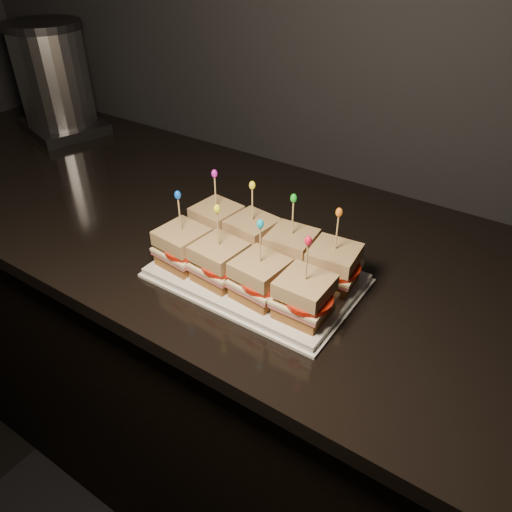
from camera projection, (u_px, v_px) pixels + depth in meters
The scene contains 64 objects.
cabinet at pixel (282, 394), 1.33m from camera, with size 2.52×0.70×0.88m, color black.
granite_slab at pixel (288, 253), 1.07m from camera, with size 2.56×0.74×0.03m, color black.
platter at pixel (256, 276), 0.96m from camera, with size 0.38×0.23×0.02m, color silver.
platter_rim at pixel (256, 278), 0.96m from camera, with size 0.39×0.25×0.01m, color silver.
sandwich_0_bread_bot at pixel (217, 233), 1.05m from camera, with size 0.08×0.08×0.02m, color brown.
sandwich_0_ham at pixel (217, 227), 1.04m from camera, with size 0.09×0.09×0.01m, color #C55457.
sandwich_0_cheese at pixel (217, 224), 1.03m from camera, with size 0.09×0.09×0.01m, color beige.
sandwich_0_tomato at pixel (220, 224), 1.02m from camera, with size 0.08×0.08×0.01m, color red.
sandwich_0_bread_top at pixel (216, 213), 1.02m from camera, with size 0.08×0.08×0.03m, color brown.
sandwich_0_pick at pixel (215, 194), 0.99m from camera, with size 0.00×0.00×0.09m, color tan.
sandwich_0_frill at pixel (214, 174), 0.97m from camera, with size 0.01×0.01×0.02m, color #C319B4.
sandwich_1_bread_bot at pixel (253, 247), 1.01m from camera, with size 0.08×0.08×0.02m, color brown.
sandwich_1_ham at pixel (252, 240), 1.00m from camera, with size 0.09×0.09×0.01m, color #C55457.
sandwich_1_cheese at pixel (252, 237), 0.99m from camera, with size 0.09×0.09×0.01m, color beige.
sandwich_1_tomato at pixel (256, 237), 0.98m from camera, with size 0.08×0.08×0.01m, color red.
sandwich_1_bread_top at pixel (252, 226), 0.98m from camera, with size 0.08×0.08×0.03m, color brown.
sandwich_1_pick at pixel (252, 206), 0.95m from camera, with size 0.00×0.00×0.09m, color tan.
sandwich_1_frill at pixel (252, 185), 0.93m from camera, with size 0.01×0.01×0.02m, color yellow.
sandwich_2_bread_bot at pixel (291, 261), 0.96m from camera, with size 0.08×0.08×0.02m, color brown.
sandwich_2_ham at pixel (291, 255), 0.96m from camera, with size 0.09×0.09×0.01m, color #C55457.
sandwich_2_cheese at pixel (291, 252), 0.95m from camera, with size 0.09×0.09×0.01m, color beige.
sandwich_2_tomato at pixel (295, 252), 0.94m from camera, with size 0.08×0.08×0.01m, color red.
sandwich_2_bread_top at pixel (292, 240), 0.94m from camera, with size 0.08×0.08×0.03m, color brown.
sandwich_2_pick at pixel (293, 220), 0.91m from camera, with size 0.00×0.00×0.09m, color tan.
sandwich_2_frill at pixel (294, 198), 0.89m from camera, with size 0.01×0.01×0.02m, color green.
sandwich_3_bread_bot at pixel (332, 277), 0.92m from camera, with size 0.08×0.08×0.02m, color brown.
sandwich_3_ham at pixel (333, 270), 0.91m from camera, with size 0.09×0.09×0.01m, color #C55457.
sandwich_3_cheese at pixel (333, 267), 0.91m from camera, with size 0.09×0.09×0.01m, color beige.
sandwich_3_tomato at pixel (338, 268), 0.90m from camera, with size 0.08×0.08×0.01m, color red.
sandwich_3_bread_top at pixel (334, 255), 0.90m from camera, with size 0.08×0.08×0.03m, color brown.
sandwich_3_pick at pixel (337, 235), 0.87m from camera, with size 0.00×0.00×0.09m, color tan.
sandwich_3_frill at pixel (339, 212), 0.84m from camera, with size 0.01×0.01×0.02m, color orange.
sandwich_4_bread_bot at pixel (184, 258), 0.97m from camera, with size 0.08×0.08×0.02m, color brown.
sandwich_4_ham at pixel (183, 251), 0.97m from camera, with size 0.09×0.09×0.01m, color #C55457.
sandwich_4_cheese at pixel (183, 248), 0.96m from camera, with size 0.09×0.09×0.01m, color beige.
sandwich_4_tomato at pixel (185, 248), 0.95m from camera, with size 0.08×0.08×0.01m, color red.
sandwich_4_bread_top at pixel (182, 237), 0.95m from camera, with size 0.08×0.08×0.03m, color brown.
sandwich_4_pick at pixel (180, 217), 0.92m from camera, with size 0.00×0.00×0.09m, color tan.
sandwich_4_frill at pixel (178, 195), 0.90m from camera, with size 0.01×0.01×0.02m, color blue.
sandwich_5_bread_bot at pixel (220, 273), 0.93m from camera, with size 0.08×0.08×0.02m, color brown.
sandwich_5_ham at pixel (220, 266), 0.92m from camera, with size 0.09×0.09×0.01m, color #C55457.
sandwich_5_cheese at pixel (220, 263), 0.92m from camera, with size 0.09×0.09×0.01m, color beige.
sandwich_5_tomato at pixel (223, 264), 0.91m from camera, with size 0.08×0.08×0.01m, color red.
sandwich_5_bread_top at pixel (219, 252), 0.90m from camera, with size 0.08×0.08×0.03m, color brown.
sandwich_5_pick at pixel (218, 231), 0.88m from camera, with size 0.00×0.00×0.09m, color tan.
sandwich_5_frill at pixel (217, 209), 0.85m from camera, with size 0.01×0.01×0.02m, color #E6F318.
sandwich_6_bread_bot at pixel (260, 290), 0.89m from camera, with size 0.08×0.08×0.02m, color brown.
sandwich_6_ham at pixel (260, 283), 0.88m from camera, with size 0.09×0.09×0.01m, color #C55457.
sandwich_6_cheese at pixel (260, 280), 0.88m from camera, with size 0.09×0.09×0.01m, color beige.
sandwich_6_tomato at pixel (264, 281), 0.86m from camera, with size 0.08×0.08×0.01m, color red.
sandwich_6_bread_top at pixel (260, 268), 0.86m from camera, with size 0.08×0.08×0.03m, color brown.
sandwich_6_pick at pixel (260, 247), 0.84m from camera, with size 0.00×0.00×0.09m, color tan.
sandwich_6_frill at pixel (260, 224), 0.81m from camera, with size 0.01×0.01×0.02m, color #0CA1C8.
sandwich_7_bread_bot at pixel (303, 308), 0.85m from camera, with size 0.08×0.08×0.02m, color brown.
sandwich_7_ham at pixel (304, 301), 0.84m from camera, with size 0.09×0.09×0.01m, color #C55457.
sandwich_7_cheese at pixel (304, 298), 0.84m from camera, with size 0.09×0.09×0.01m, color beige.
sandwich_7_tomato at pixel (309, 299), 0.82m from camera, with size 0.08×0.08×0.01m, color red.
sandwich_7_bread_top at pixel (305, 286), 0.82m from camera, with size 0.08×0.08×0.03m, color brown.
sandwich_7_pick at pixel (307, 264), 0.80m from camera, with size 0.00×0.00×0.09m, color tan.
sandwich_7_frill at pixel (308, 241), 0.77m from camera, with size 0.01×0.01×0.02m, color red.
appliance_base at pixel (65, 126), 1.60m from camera, with size 0.25×0.21×0.03m, color #262628.
appliance_body at pixel (54, 78), 1.51m from camera, with size 0.21×0.21×0.27m, color silver.
appliance_lid at pixel (42, 25), 1.43m from camera, with size 0.22×0.22×0.02m, color #262628.
appliance at pixel (54, 79), 1.52m from camera, with size 0.25×0.21×0.33m, color silver, non-canonical shape.
Camera 1 is at (-0.15, 0.88, 1.50)m, focal length 35.00 mm.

